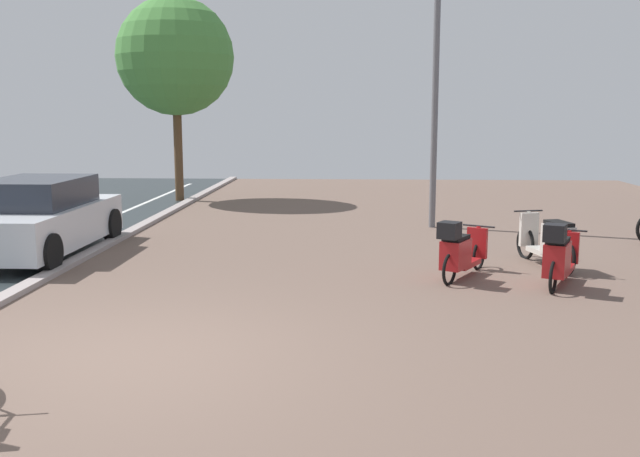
# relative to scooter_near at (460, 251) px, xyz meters

# --- Properties ---
(ground) EXTENTS (21.00, 40.00, 0.13)m
(ground) POSITION_rel_scooter_near_xyz_m (-2.38, -3.66, -0.45)
(ground) COLOR #262D30
(scooter_near) EXTENTS (1.02, 1.52, 0.95)m
(scooter_near) POSITION_rel_scooter_near_xyz_m (0.00, 0.00, 0.00)
(scooter_near) COLOR black
(scooter_near) RESTS_ON ground
(scooter_mid) EXTENTS (0.72, 1.78, 0.87)m
(scooter_mid) POSITION_rel_scooter_near_xyz_m (1.56, 0.87, -0.00)
(scooter_mid) COLOR black
(scooter_mid) RESTS_ON ground
(scooter_far) EXTENTS (0.97, 1.63, 0.99)m
(scooter_far) POSITION_rel_scooter_near_xyz_m (1.35, -0.40, 0.02)
(scooter_far) COLOR black
(scooter_far) RESTS_ON ground
(parked_car_near) EXTENTS (1.87, 3.90, 1.34)m
(parked_car_near) POSITION_rel_scooter_near_xyz_m (-7.16, 1.58, 0.21)
(parked_car_near) COLOR silver
(parked_car_near) RESTS_ON ground
(lamp_post) EXTENTS (0.20, 0.52, 5.90)m
(lamp_post) POSITION_rel_scooter_near_xyz_m (0.12, 4.95, 2.85)
(lamp_post) COLOR slate
(lamp_post) RESTS_ON ground
(street_tree) EXTENTS (3.26, 3.26, 5.66)m
(street_tree) POSITION_rel_scooter_near_xyz_m (-6.59, 9.50, 3.59)
(street_tree) COLOR brown
(street_tree) RESTS_ON ground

